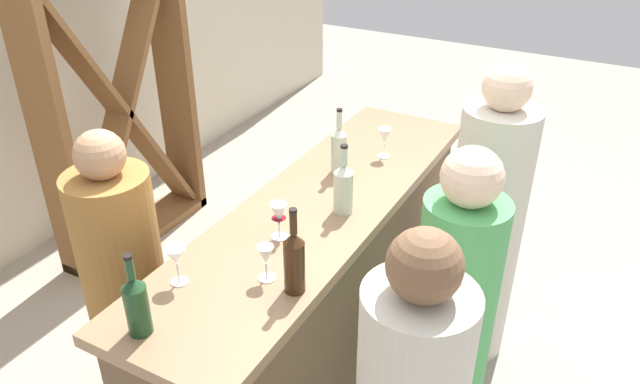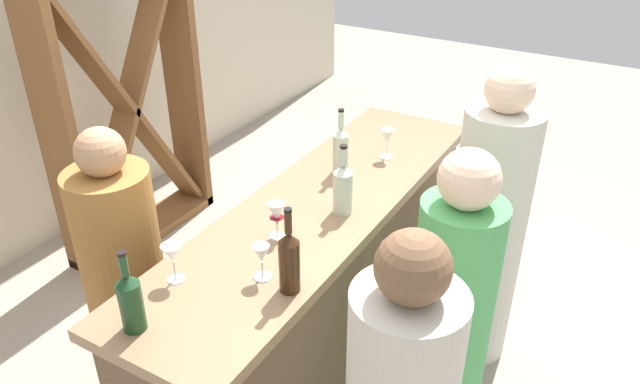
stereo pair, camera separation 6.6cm
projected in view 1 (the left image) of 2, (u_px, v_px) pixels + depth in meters
name	position (u px, v px, depth m)	size (l,w,h in m)	color
ground_plane	(320.00, 364.00, 3.16)	(12.00, 12.00, 0.00)	#9E9384
bar_counter	(320.00, 289.00, 2.92)	(2.22, 0.59, 0.97)	brown
wine_rack	(120.00, 112.00, 3.76)	(1.09, 0.28, 1.81)	brown
wine_bottle_leftmost_olive_green	(136.00, 304.00, 1.92)	(0.08, 0.08, 0.30)	#193D1E
wine_bottle_second_left_amber_brown	(294.00, 261.00, 2.09)	(0.07, 0.07, 0.33)	#331E0F
wine_bottle_center_clear_pale	(343.00, 187.00, 2.55)	(0.08, 0.08, 0.31)	#B7C6B2
wine_bottle_second_right_clear_pale	(339.00, 149.00, 2.86)	(0.07, 0.07, 0.32)	#B7C6B2
wine_glass_near_left	(266.00, 257.00, 2.16)	(0.07, 0.07, 0.14)	white
wine_glass_near_center	(385.00, 137.00, 3.02)	(0.07, 0.07, 0.15)	white
wine_glass_near_right	(279.00, 216.00, 2.39)	(0.07, 0.07, 0.15)	white
wine_glass_far_left	(176.00, 257.00, 2.14)	(0.08, 0.08, 0.15)	white
person_left_guest	(452.00, 322.00, 2.45)	(0.35, 0.35, 1.44)	#4CA559
person_center_guest	(485.00, 230.00, 2.96)	(0.35, 0.35, 1.54)	beige
person_server_behind	(127.00, 292.00, 2.66)	(0.41, 0.41, 1.40)	#9E6B33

